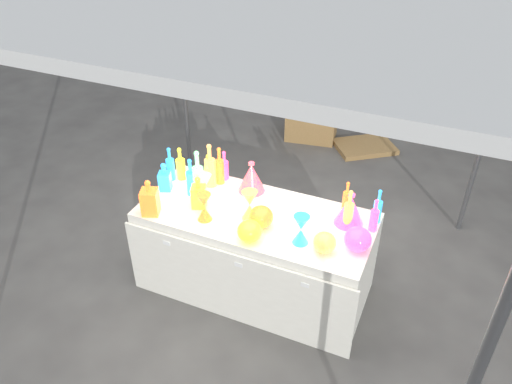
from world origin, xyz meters
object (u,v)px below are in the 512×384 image
at_px(globe_0, 250,232).
at_px(lampshade_0, 251,177).
at_px(hourglass_0, 204,207).
at_px(cardboard_box_closed, 312,121).
at_px(decanter_0, 199,192).
at_px(bottle_0, 209,169).
at_px(display_table, 256,252).

height_order(globe_0, lampshade_0, lampshade_0).
bearing_deg(lampshade_0, hourglass_0, -122.29).
relative_size(cardboard_box_closed, decanter_0, 2.28).
xyz_separation_m(bottle_0, globe_0, (0.61, -0.54, -0.07)).
xyz_separation_m(display_table, lampshade_0, (-0.16, 0.29, 0.51)).
height_order(display_table, bottle_0, bottle_0).
xyz_separation_m(cardboard_box_closed, hourglass_0, (0.10, -2.94, 0.64)).
relative_size(decanter_0, lampshade_0, 1.02).
bearing_deg(lampshade_0, decanter_0, -141.80).
relative_size(hourglass_0, lampshade_0, 0.85).
distance_m(hourglass_0, globe_0, 0.42).
bearing_deg(bottle_0, display_table, -24.69).
bearing_deg(hourglass_0, lampshade_0, 71.89).
xyz_separation_m(display_table, hourglass_0, (-0.32, -0.21, 0.49)).
relative_size(bottle_0, lampshade_0, 1.05).
height_order(bottle_0, hourglass_0, bottle_0).
distance_m(display_table, cardboard_box_closed, 2.77).
bearing_deg(bottle_0, cardboard_box_closed, 87.58).
height_order(cardboard_box_closed, globe_0, globe_0).
xyz_separation_m(bottle_0, hourglass_0, (0.20, -0.45, -0.03)).
relative_size(cardboard_box_closed, globe_0, 3.44).
height_order(cardboard_box_closed, decanter_0, decanter_0).
relative_size(bottle_0, decanter_0, 1.03).
bearing_deg(display_table, decanter_0, -170.28).
height_order(cardboard_box_closed, lampshade_0, lampshade_0).
xyz_separation_m(cardboard_box_closed, lampshade_0, (0.26, -2.45, 0.66)).
bearing_deg(globe_0, decanter_0, 157.40).
xyz_separation_m(cardboard_box_closed, bottle_0, (-0.11, -2.49, 0.67)).
height_order(bottle_0, lampshade_0, bottle_0).
xyz_separation_m(decanter_0, globe_0, (0.53, -0.22, -0.06)).
bearing_deg(globe_0, bottle_0, 138.60).
height_order(decanter_0, globe_0, decanter_0).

